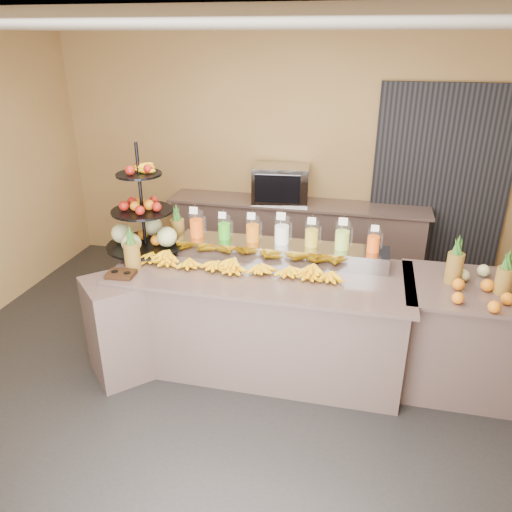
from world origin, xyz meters
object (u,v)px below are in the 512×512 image
(condiment_caddy, at_px, (121,274))
(right_fruit_pile, at_px, (477,284))
(banana_heap, at_px, (238,263))
(fruit_stand, at_px, (149,225))
(pitcher_tray, at_px, (281,251))
(oven_warmer, at_px, (281,184))

(condiment_caddy, distance_m, right_fruit_pile, 2.82)
(banana_heap, bearing_deg, fruit_stand, 166.69)
(fruit_stand, bearing_deg, condiment_caddy, -103.43)
(right_fruit_pile, bearing_deg, condiment_caddy, -173.22)
(pitcher_tray, height_order, right_fruit_pile, right_fruit_pile)
(pitcher_tray, bearing_deg, condiment_caddy, -152.78)
(oven_warmer, bearing_deg, right_fruit_pile, -51.64)
(right_fruit_pile, bearing_deg, banana_heap, 179.90)
(fruit_stand, height_order, condiment_caddy, fruit_stand)
(pitcher_tray, distance_m, right_fruit_pile, 1.60)
(pitcher_tray, height_order, condiment_caddy, pitcher_tray)
(right_fruit_pile, distance_m, oven_warmer, 2.73)
(fruit_stand, relative_size, right_fruit_pile, 2.07)
(fruit_stand, relative_size, oven_warmer, 1.53)
(fruit_stand, bearing_deg, pitcher_tray, -6.54)
(pitcher_tray, bearing_deg, fruit_stand, -175.88)
(pitcher_tray, relative_size, fruit_stand, 1.86)
(oven_warmer, bearing_deg, banana_heap, -95.60)
(banana_heap, relative_size, oven_warmer, 2.85)
(pitcher_tray, height_order, fruit_stand, fruit_stand)
(banana_heap, xyz_separation_m, condiment_caddy, (-0.91, -0.34, -0.04))
(fruit_stand, bearing_deg, oven_warmer, 52.44)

